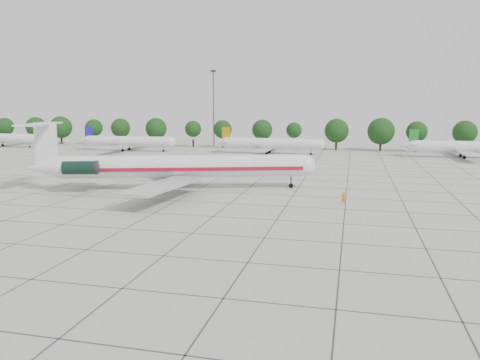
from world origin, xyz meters
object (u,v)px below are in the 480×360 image
(bg_airliner_c, at_px, (271,144))
(bg_airliner_d, at_px, (466,147))
(bg_airliner_b, at_px, (128,141))
(main_airliner, at_px, (169,166))
(ground_crew, at_px, (344,198))
(floodlight_mast, at_px, (214,104))

(bg_airliner_c, bearing_deg, bg_airliner_d, 1.85)
(bg_airliner_d, bearing_deg, bg_airliner_b, -177.92)
(main_airliner, relative_size, bg_airliner_c, 1.64)
(ground_crew, bearing_deg, bg_airliner_c, -75.71)
(ground_crew, height_order, bg_airliner_b, bg_airliner_b)
(bg_airliner_d, bearing_deg, floodlight_mast, 164.20)
(main_airliner, xyz_separation_m, bg_airliner_d, (58.39, 62.05, -1.00))
(main_airliner, distance_m, floodlight_mast, 85.94)
(bg_airliner_d, relative_size, floodlight_mast, 1.11)
(bg_airliner_c, bearing_deg, bg_airliner_b, -177.64)
(bg_airliner_c, bearing_deg, main_airliner, -96.15)
(main_airliner, relative_size, ground_crew, 25.29)
(main_airliner, distance_m, ground_crew, 28.95)
(ground_crew, xyz_separation_m, bg_airliner_d, (30.08, 67.36, 2.00))
(bg_airliner_b, bearing_deg, bg_airliner_c, 2.36)
(bg_airliner_c, bearing_deg, floodlight_mast, 135.99)
(main_airliner, bearing_deg, bg_airliner_c, 66.27)
(ground_crew, relative_size, floodlight_mast, 0.07)
(bg_airliner_d, xyz_separation_m, floodlight_mast, (-75.84, 21.46, 11.37))
(bg_airliner_c, height_order, floodlight_mast, floodlight_mast)
(ground_crew, bearing_deg, bg_airliner_d, -118.14)
(bg_airliner_b, bearing_deg, main_airliner, -57.62)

